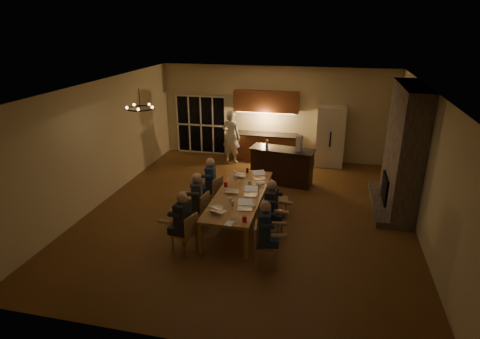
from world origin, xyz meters
name	(u,v)px	position (x,y,z in m)	size (l,w,h in m)	color
floor	(249,213)	(0.00, 0.00, 0.00)	(9.00, 9.00, 0.00)	brown
back_wall	(276,113)	(0.00, 4.52, 1.60)	(8.00, 0.04, 3.20)	#C4B48A
left_wall	(100,143)	(-4.02, 0.00, 1.60)	(0.04, 9.00, 3.20)	#C4B48A
right_wall	(427,166)	(4.02, 0.00, 1.60)	(0.04, 9.00, 3.20)	#C4B48A
ceiling	(250,86)	(0.00, 0.00, 3.22)	(8.00, 9.00, 0.04)	white
french_doors	(201,125)	(-2.70, 4.47, 1.05)	(1.86, 0.08, 2.10)	black
fireplace	(404,149)	(3.70, 1.20, 1.60)	(0.58, 2.50, 3.20)	#675B51
kitchenette	(265,126)	(-0.30, 4.20, 1.20)	(2.24, 0.68, 2.40)	brown
refrigerator	(330,136)	(1.90, 4.15, 1.00)	(0.90, 0.68, 2.00)	beige
dining_table	(240,208)	(-0.12, -0.51, 0.38)	(1.10, 3.20, 0.75)	tan
bar_island	(282,166)	(0.55, 2.19, 0.54)	(1.88, 0.68, 1.08)	black
chair_left_near	(184,233)	(-0.96, -2.08, 0.45)	(0.44, 0.44, 0.89)	#A28051
chair_left_mid	(198,210)	(-1.03, -0.99, 0.45)	(0.44, 0.44, 0.89)	#A28051
chair_left_far	(212,193)	(-1.00, 0.04, 0.45)	(0.44, 0.44, 0.89)	#A28051
chair_right_near	(266,245)	(0.79, -2.15, 0.45)	(0.44, 0.44, 0.89)	#A28051
chair_right_mid	(273,218)	(0.75, -1.00, 0.45)	(0.44, 0.44, 0.89)	#A28051
chair_right_far	(279,199)	(0.76, 0.04, 0.45)	(0.44, 0.44, 0.89)	#A28051
person_left_near	(183,223)	(-0.97, -2.09, 0.69)	(0.60, 0.60, 1.38)	#24272E
person_right_near	(265,233)	(0.76, -2.12, 0.69)	(0.60, 0.60, 1.38)	navy
person_left_mid	(197,201)	(-1.02, -1.00, 0.69)	(0.60, 0.60, 1.38)	#32373B
person_right_mid	(271,209)	(0.72, -1.04, 0.69)	(0.60, 0.60, 1.38)	#24272E
person_left_far	(211,183)	(-1.03, 0.10, 0.69)	(0.60, 0.60, 1.38)	navy
standing_person	(231,137)	(-1.38, 3.69, 0.90)	(0.66, 0.43, 1.81)	silver
chandelier	(140,108)	(-2.39, -0.75, 2.75)	(0.62, 0.62, 0.03)	black
laptop_a	(218,207)	(-0.36, -1.52, 0.86)	(0.32, 0.28, 0.23)	silver
laptop_b	(245,205)	(0.18, -1.30, 0.86)	(0.32, 0.28, 0.23)	silver
laptop_c	(232,188)	(-0.33, -0.46, 0.86)	(0.32, 0.28, 0.23)	silver
laptop_d	(251,191)	(0.16, -0.55, 0.86)	(0.32, 0.28, 0.23)	silver
laptop_e	(241,172)	(-0.35, 0.62, 0.86)	(0.32, 0.28, 0.23)	silver
laptop_f	(260,175)	(0.18, 0.54, 0.86)	(0.32, 0.28, 0.23)	silver
mug_front	(231,200)	(-0.22, -0.99, 0.80)	(0.07, 0.07, 0.10)	silver
mug_mid	(250,183)	(0.00, 0.10, 0.80)	(0.08, 0.08, 0.10)	silver
mug_back	(236,177)	(-0.42, 0.36, 0.80)	(0.07, 0.07, 0.10)	silver
redcup_near	(244,219)	(0.29, -1.86, 0.81)	(0.09, 0.09, 0.12)	#B70C12
redcup_mid	(226,184)	(-0.55, -0.17, 0.81)	(0.09, 0.09, 0.12)	#B70C12
can_silver	(233,203)	(-0.12, -1.19, 0.81)	(0.06, 0.06, 0.12)	#B2B2B7
can_cola	(247,170)	(-0.23, 0.91, 0.81)	(0.06, 0.06, 0.12)	#3F0F0C
can_right	(258,187)	(0.26, -0.13, 0.81)	(0.06, 0.06, 0.12)	#B2B2B7
plate_near	(250,205)	(0.26, -1.10, 0.76)	(0.22, 0.22, 0.02)	silver
plate_left	(217,207)	(-0.44, -1.36, 0.76)	(0.26, 0.26, 0.02)	silver
plate_far	(261,183)	(0.25, 0.25, 0.76)	(0.23, 0.23, 0.02)	silver
notepad	(229,224)	(0.01, -2.02, 0.76)	(0.16, 0.22, 0.01)	white
bar_bottle	(267,144)	(0.07, 2.22, 1.20)	(0.09, 0.09, 0.24)	#99999E
bar_blender	(299,143)	(1.03, 2.08, 1.31)	(0.15, 0.15, 0.46)	silver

